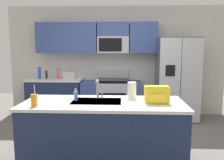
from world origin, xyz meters
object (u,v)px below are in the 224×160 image
at_px(soap_dispenser, 76,96).
at_px(toaster, 69,75).
at_px(pepper_mill, 46,75).
at_px(backpack, 157,94).
at_px(refrigerator, 177,79).
at_px(bottle_pink, 58,73).
at_px(drink_cup_orange, 34,100).
at_px(paper_towel_roll, 132,90).
at_px(sink_faucet, 98,87).
at_px(range_oven, 111,98).
at_px(bottle_blue, 39,73).

bearing_deg(soap_dispenser, toaster, 104.97).
height_order(pepper_mill, backpack, backpack).
bearing_deg(pepper_mill, toaster, -5.15).
bearing_deg(refrigerator, bottle_pink, 177.88).
relative_size(drink_cup_orange, backpack, 0.85).
relative_size(drink_cup_orange, paper_towel_roll, 1.14).
distance_m(bottle_pink, soap_dispenser, 2.41).
xyz_separation_m(sink_faucet, soap_dispenser, (-0.30, -0.13, -0.10)).
bearing_deg(drink_cup_orange, paper_towel_roll, 22.10).
distance_m(sink_faucet, soap_dispenser, 0.34).
bearing_deg(soap_dispenser, pepper_mill, 117.12).
bearing_deg(range_oven, drink_cup_orange, -108.41).
relative_size(bottle_blue, paper_towel_roll, 1.14).
xyz_separation_m(bottle_pink, paper_towel_roll, (1.66, -2.08, -0.00)).
xyz_separation_m(refrigerator, soap_dispenser, (-1.88, -2.14, 0.04)).
bearing_deg(bottle_pink, bottle_blue, -175.25).
xyz_separation_m(refrigerator, sink_faucet, (-1.58, -2.02, 0.14)).
bearing_deg(bottle_pink, toaster, -15.75).
bearing_deg(pepper_mill, backpack, -45.60).
bearing_deg(sink_faucet, range_oven, 87.51).
xyz_separation_m(bottle_blue, soap_dispenser, (1.30, -2.21, -0.07)).
bearing_deg(toaster, sink_faucet, -66.69).
bearing_deg(sink_faucet, paper_towel_roll, 4.47).
distance_m(range_oven, soap_dispenser, 2.31).
bearing_deg(soap_dispenser, drink_cup_orange, -143.31).
bearing_deg(paper_towel_roll, sink_faucet, -175.53).
distance_m(refrigerator, bottle_blue, 3.18).
xyz_separation_m(bottle_pink, soap_dispenser, (0.87, -2.24, -0.06)).
bearing_deg(soap_dispenser, refrigerator, 48.77).
bearing_deg(paper_towel_roll, range_oven, 100.98).
distance_m(refrigerator, sink_faucet, 2.57).
xyz_separation_m(refrigerator, pepper_mill, (-3.01, 0.07, 0.07)).
relative_size(pepper_mill, bottle_blue, 0.70).
bearing_deg(drink_cup_orange, toaster, 92.67).
bearing_deg(backpack, soap_dispenser, 175.91).
bearing_deg(range_oven, toaster, -176.90).
bearing_deg(sink_faucet, soap_dispenser, -157.26).
relative_size(sink_faucet, drink_cup_orange, 1.03).
bearing_deg(paper_towel_roll, pepper_mill, 133.17).
xyz_separation_m(paper_towel_roll, backpack, (0.32, -0.24, -0.00)).
relative_size(pepper_mill, soap_dispenser, 1.13).
bearing_deg(bottle_pink, soap_dispenser, -68.81).
distance_m(pepper_mill, soap_dispenser, 2.49).
relative_size(range_oven, drink_cup_orange, 4.97).
xyz_separation_m(refrigerator, drink_cup_orange, (-2.34, -2.49, 0.05)).
relative_size(range_oven, backpack, 4.25).
relative_size(soap_dispenser, backpack, 0.53).
distance_m(sink_faucet, drink_cup_orange, 0.90).
relative_size(pepper_mill, sink_faucet, 0.68).
bearing_deg(soap_dispenser, paper_towel_roll, 11.73).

